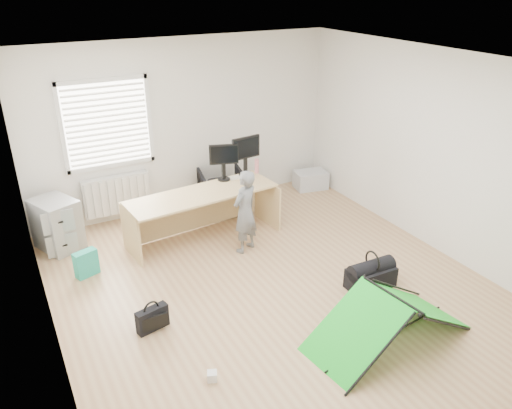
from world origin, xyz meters
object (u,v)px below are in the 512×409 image
storage_crate (311,180)px  desk (203,216)px  duffel_bag (371,278)px  filing_cabinet (57,224)px  kite (390,317)px  person (245,212)px  monitor_left (224,167)px  thermos (257,166)px  office_chair (222,190)px  laptop_bag (152,319)px  monitor_right (245,162)px

storage_crate → desk: bearing=-161.0°
desk → duffel_bag: 2.50m
filing_cabinet → kite: 4.61m
person → storage_crate: (2.05, 1.41, -0.44)m
filing_cabinet → monitor_left: (2.37, -0.45, 0.57)m
thermos → office_chair: size_ratio=0.32×
filing_cabinet → office_chair: bearing=-21.1°
desk → monitor_left: size_ratio=5.02×
kite → filing_cabinet: bearing=119.5°
filing_cabinet → storage_crate: filing_cabinet is taller
person → laptop_bag: (-1.68, -1.04, -0.46)m
office_chair → duffel_bag: (0.64, -2.95, -0.19)m
monitor_left → kite: size_ratio=0.24×
monitor_left → office_chair: size_ratio=0.60×
duffel_bag → storage_crate: bearing=71.0°
office_chair → person: 1.46m
office_chair → kite: size_ratio=0.40×
office_chair → monitor_left: bearing=81.7°
filing_cabinet → laptop_bag: filing_cabinet is taller
monitor_right → person: person is taller
kite → thermos: bearing=79.6°
filing_cabinet → monitor_right: (2.73, -0.46, 0.59)m
desk → filing_cabinet: desk is taller
monitor_right → storage_crate: (1.60, 0.55, -0.80)m
desk → monitor_left: 0.80m
thermos → kite: size_ratio=0.13×
desk → thermos: size_ratio=9.41×
filing_cabinet → monitor_left: monitor_left is taller
desk → person: (0.38, -0.57, 0.23)m
desk → filing_cabinet: size_ratio=2.95×
monitor_right → kite: (0.02, -3.24, -0.68)m
thermos → office_chair: thermos is taller
desk → person: 0.72m
person → duffel_bag: bearing=96.0°
storage_crate → duffel_bag: (-1.11, -2.95, -0.03)m
office_chair → laptop_bag: office_chair is taller
kite → storage_crate: size_ratio=3.22×
desk → laptop_bag: size_ratio=5.97×
monitor_left → kite: monitor_left is taller
office_chair → person: person is taller
desk → storage_crate: (2.43, 0.84, -0.21)m
filing_cabinet → storage_crate: bearing=-21.8°
monitor_left → duffel_bag: (0.85, -2.41, -0.80)m
person → desk: bearing=-81.8°
monitor_left → duffel_bag: monitor_left is taller
office_chair → storage_crate: office_chair is taller
monitor_right → office_chair: 0.85m
desk → duffel_bag: (1.32, -2.11, -0.24)m
storage_crate → laptop_bag: size_ratio=1.55×
monitor_right → thermos: monitor_right is taller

